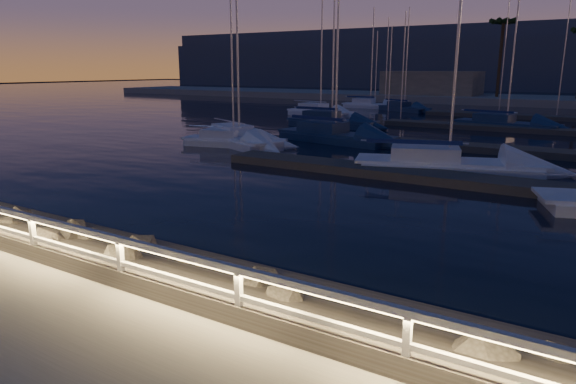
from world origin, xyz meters
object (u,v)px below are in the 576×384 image
at_px(sailboat_c, 443,163).
at_px(sailboat_n, 403,107).
at_px(sailboat_b, 231,140).
at_px(sailboat_i, 319,112).
at_px(sailboat_e, 330,121).
at_px(sailboat_f, 333,135).
at_px(sailboat_m, 369,105).
at_px(sailboat_a, 238,138).
at_px(guard_rail, 192,269).
at_px(sailboat_k, 504,123).

relative_size(sailboat_c, sailboat_n, 1.28).
relative_size(sailboat_b, sailboat_i, 0.86).
relative_size(sailboat_c, sailboat_e, 1.10).
height_order(sailboat_b, sailboat_c, sailboat_c).
height_order(sailboat_b, sailboat_f, sailboat_f).
distance_m(sailboat_b, sailboat_f, 7.11).
bearing_deg(sailboat_m, sailboat_n, -23.08).
bearing_deg(sailboat_a, sailboat_b, -76.70).
xyz_separation_m(sailboat_a, sailboat_e, (0.03, 13.05, 0.01)).
distance_m(sailboat_c, sailboat_e, 20.55).
relative_size(sailboat_e, sailboat_m, 1.11).
relative_size(sailboat_e, sailboat_n, 1.16).
xyz_separation_m(sailboat_e, sailboat_n, (-0.37, 19.54, -0.07)).
distance_m(guard_rail, sailboat_m, 58.57).
xyz_separation_m(sailboat_e, sailboat_f, (4.52, -8.24, 0.00)).
xyz_separation_m(sailboat_i, sailboat_m, (0.02, 13.23, -0.03)).
bearing_deg(sailboat_c, sailboat_k, 73.99).
bearing_deg(sailboat_i, sailboat_f, -47.10).
bearing_deg(sailboat_c, sailboat_b, 155.86).
bearing_deg(sailboat_n, sailboat_c, -42.96).
xyz_separation_m(guard_rail, sailboat_c, (-0.48, 18.36, -0.92)).
bearing_deg(guard_rail, sailboat_m, 110.11).
bearing_deg(sailboat_n, sailboat_f, -55.59).
distance_m(guard_rail, sailboat_a, 25.01).
height_order(sailboat_e, sailboat_f, sailboat_f).
bearing_deg(sailboat_a, sailboat_i, 129.61).
distance_m(sailboat_e, sailboat_i, 10.10).
relative_size(guard_rail, sailboat_c, 2.93).
relative_size(sailboat_i, sailboat_k, 0.95).
bearing_deg(sailboat_b, sailboat_f, 36.14).
height_order(sailboat_a, sailboat_e, sailboat_e).
bearing_deg(sailboat_i, sailboat_m, 101.41).
relative_size(sailboat_e, sailboat_k, 0.97).
xyz_separation_m(sailboat_b, sailboat_f, (4.66, 5.37, 0.07)).
bearing_deg(sailboat_m, sailboat_k, -40.62).
distance_m(sailboat_b, sailboat_n, 33.16).
height_order(guard_rail, sailboat_e, sailboat_e).
bearing_deg(sailboat_m, sailboat_e, -77.02).
distance_m(sailboat_a, sailboat_m, 35.11).
xyz_separation_m(sailboat_i, sailboat_n, (5.27, 11.17, -0.06)).
bearing_deg(sailboat_k, guard_rail, -76.41).
bearing_deg(guard_rail, sailboat_b, 126.54).
bearing_deg(guard_rail, sailboat_a, 125.56).
bearing_deg(sailboat_e, sailboat_c, -46.05).
xyz_separation_m(sailboat_f, sailboat_k, (8.59, 14.68, -0.04)).
relative_size(sailboat_b, sailboat_k, 0.82).
relative_size(guard_rail, sailboat_a, 3.34).
height_order(sailboat_a, sailboat_n, sailboat_a).
relative_size(sailboat_c, sailboat_f, 1.01).
height_order(guard_rail, sailboat_f, sailboat_f).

